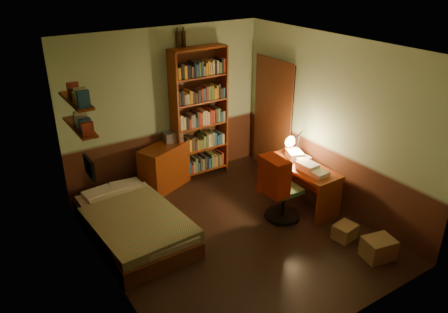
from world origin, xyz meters
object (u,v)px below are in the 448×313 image
mini_stereo (173,136)px  cardboard_box_b (345,232)px  desk_lamp (299,137)px  office_chair (284,190)px  bed (132,215)px  desk (300,185)px  dresser (164,167)px  cardboard_box_a (378,248)px  bookshelf (199,114)px

mini_stereo → cardboard_box_b: size_ratio=0.98×
desk_lamp → office_chair: size_ratio=0.68×
bed → desk: size_ratio=1.61×
dresser → desk: 2.26m
desk → cardboard_box_a: desk is taller
mini_stereo → desk: (1.29, -1.79, -0.49)m
cardboard_box_a → cardboard_box_b: size_ratio=1.26×
desk_lamp → cardboard_box_b: bearing=-98.8°
desk_lamp → desk: bearing=-117.2°
desk_lamp → cardboard_box_b: (-0.30, -1.37, -0.88)m
bed → office_chair: bearing=-22.4°
desk_lamp → cardboard_box_a: (-0.26, -1.91, -0.84)m
bookshelf → cardboard_box_b: size_ratio=7.46×
bookshelf → cardboard_box_b: bookshelf is taller
bed → desk: bearing=-15.2°
dresser → cardboard_box_a: dresser is taller
bookshelf → desk_lamp: (0.98, -1.42, -0.14)m
bed → bookshelf: bookshelf is taller
dresser → desk_lamp: (1.72, -1.34, 0.61)m
desk → dresser: bearing=131.1°
dresser → cardboard_box_a: bearing=-88.5°
bed → dresser: size_ratio=2.40×
dresser → cardboard_box_a: 3.57m
bed → bookshelf: bearing=31.7°
dresser → office_chair: 2.10m
bed → desk: 2.60m
bed → desk_lamp: size_ratio=3.23×
bookshelf → mini_stereo: bearing=173.4°
office_chair → bed: bearing=159.3°
bookshelf → desk: (0.79, -1.75, -0.79)m
mini_stereo → office_chair: bearing=-60.8°
desk → office_chair: size_ratio=1.37×
office_chair → desk: bearing=19.6°
desk → cardboard_box_a: bearing=-93.9°
bookshelf → desk_lamp: bearing=-57.4°
bookshelf → cardboard_box_a: (0.72, -3.33, -0.99)m
cardboard_box_a → cardboard_box_b: cardboard_box_a is taller
bed → cardboard_box_b: 2.96m
desk → bookshelf: bearing=112.7°
mini_stereo → office_chair: office_chair is taller
mini_stereo → desk_lamp: (1.48, -1.46, 0.16)m
bookshelf → desk: size_ratio=1.80×
dresser → bookshelf: (0.74, 0.09, 0.76)m
office_chair → desk_lamp: bearing=37.0°
bed → dresser: dresser is taller
bed → desk_lamp: (2.71, -0.33, 0.68)m
bed → mini_stereo: (1.23, 1.13, 0.53)m
bed → office_chair: 2.20m
bed → cardboard_box_b: bearing=-35.8°
mini_stereo → cardboard_box_a: 3.65m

